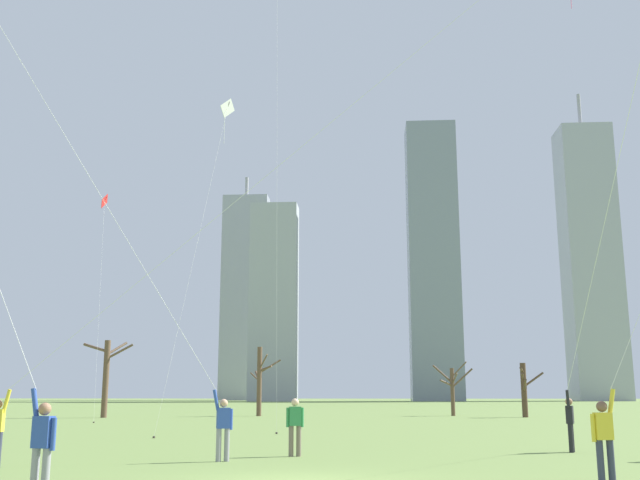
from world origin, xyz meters
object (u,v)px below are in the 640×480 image
kite_flyer_far_back_green (182,352)px  bare_tree_far_right_edge (260,379)px  distant_kite_drifting_left_red (104,214)px  kite_flyer_midfield_center_orange (6,336)px  bare_tree_rightmost (452,387)px  bare_tree_left_of_center (106,374)px  kite_flyer_foreground_left_purple (585,349)px  bare_tree_center (524,388)px  bystander_watching_nearby (295,424)px  kite_flyer_foreground_right_pink (145,298)px  distant_kite_drifting_right_white (223,130)px

kite_flyer_far_back_green → bare_tree_far_right_edge: kite_flyer_far_back_green is taller
kite_flyer_far_back_green → distant_kite_drifting_left_red: 35.04m
kite_flyer_midfield_center_orange → bare_tree_rightmost: bearing=73.6°
bare_tree_left_of_center → bare_tree_rightmost: bearing=12.5°
kite_flyer_foreground_left_purple → bare_tree_center: (5.35, 34.42, -0.91)m
bystander_watching_nearby → bare_tree_rightmost: bare_tree_rightmost is taller
bare_tree_center → bare_tree_left_of_center: (-30.48, -2.52, 1.03)m
distant_kite_drifting_left_red → kite_flyer_midfield_center_orange: bearing=-72.1°
kite_flyer_foreground_left_purple → kite_flyer_far_back_green: bearing=-170.7°
kite_flyer_foreground_left_purple → bare_tree_left_of_center: size_ratio=1.86×
kite_flyer_foreground_right_pink → bare_tree_left_of_center: kite_flyer_foreground_right_pink is taller
bare_tree_rightmost → bare_tree_far_right_edge: bare_tree_far_right_edge is taller
kite_flyer_far_back_green → distant_kite_drifting_left_red: size_ratio=1.08×
kite_flyer_midfield_center_orange → kite_flyer_foreground_right_pink: (1.15, 4.80, 1.31)m
kite_flyer_foreground_left_purple → bare_tree_far_right_edge: size_ratio=1.96×
distant_kite_drifting_left_red → bare_tree_center: (30.07, 6.02, -12.12)m
kite_flyer_foreground_right_pink → bare_tree_rightmost: bearing=73.2°
kite_flyer_foreground_right_pink → bystander_watching_nearby: size_ratio=9.90×
kite_flyer_midfield_center_orange → distant_kite_drifting_right_white: (-0.33, 21.43, 11.94)m
kite_flyer_midfield_center_orange → distant_kite_drifting_right_white: bearing=90.9°
bare_tree_rightmost → bare_tree_center: bearing=-32.7°
kite_flyer_midfield_center_orange → kite_flyer_foreground_right_pink: size_ratio=1.14×
bare_tree_rightmost → bare_tree_far_right_edge: (-14.92, -1.37, 0.60)m
distant_kite_drifting_right_white → bare_tree_far_right_edge: size_ratio=3.17×
kite_flyer_foreground_right_pink → bare_tree_far_right_edge: 39.49m
bystander_watching_nearby → distant_kite_drifting_right_white: 19.83m
kite_flyer_foreground_right_pink → bare_tree_left_of_center: 37.55m
kite_flyer_foreground_right_pink → bare_tree_rightmost: kite_flyer_foreground_right_pink is taller
distant_kite_drifting_right_white → bare_tree_far_right_edge: bearing=92.9°
kite_flyer_midfield_center_orange → bare_tree_left_of_center: bearing=106.9°
kite_flyer_foreground_left_purple → bare_tree_rightmost: size_ratio=2.48×
kite_flyer_midfield_center_orange → bystander_watching_nearby: (4.70, 8.20, -1.94)m
kite_flyer_far_back_green → bare_tree_center: (16.49, 36.26, -0.74)m
distant_kite_drifting_left_red → bare_tree_center: 32.98m
kite_flyer_midfield_center_orange → bare_tree_far_right_edge: bearing=91.9°
bare_tree_far_right_edge → kite_flyer_midfield_center_orange: bearing=-88.1°
kite_flyer_far_back_green → kite_flyer_midfield_center_orange: size_ratio=0.94×
bare_tree_left_of_center → kite_flyer_foreground_left_purple: bearing=-51.8°
distant_kite_drifting_left_red → bare_tree_left_of_center: 11.64m
distant_kite_drifting_right_white → bystander_watching_nearby: bearing=-69.2°
kite_flyer_far_back_green → bare_tree_left_of_center: kite_flyer_far_back_green is taller
bare_tree_far_right_edge → kite_flyer_far_back_green: bearing=-85.0°
kite_flyer_far_back_green → distant_kite_drifting_left_red: kite_flyer_far_back_green is taller
kite_flyer_far_back_green → kite_flyer_foreground_right_pink: bearing=-116.3°
kite_flyer_foreground_left_purple → bystander_watching_nearby: kite_flyer_foreground_left_purple is taller
distant_kite_drifting_left_red → bare_tree_left_of_center: distant_kite_drifting_left_red is taller
kite_flyer_foreground_right_pink → distant_kite_drifting_right_white: bearing=95.1°
kite_flyer_foreground_right_pink → bare_tree_far_right_edge: kite_flyer_foreground_right_pink is taller
kite_flyer_far_back_green → kite_flyer_foreground_right_pink: size_ratio=1.07×
kite_flyer_foreground_left_purple → distant_kite_drifting_left_red: 39.29m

